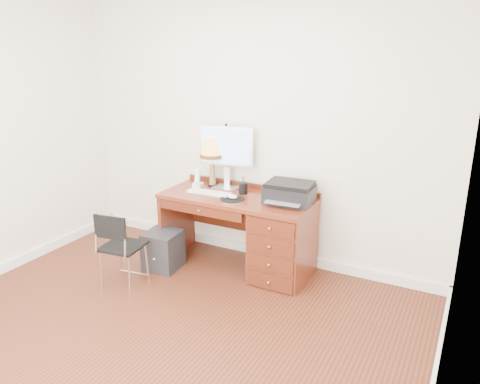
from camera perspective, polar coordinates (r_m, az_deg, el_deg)
The scene contains 12 objects.
ground at distance 3.85m, azimuth -10.58°, elevation -17.04°, with size 4.00×4.00×0.00m, color #3E1A0E.
room_shell at distance 4.25m, azimuth -5.29°, elevation -12.38°, with size 4.00×4.00×4.00m.
desk at distance 4.56m, azimuth 3.29°, elevation -5.09°, with size 1.50×0.67×0.75m.
monitor at distance 4.74m, azimuth -1.61°, elevation 5.20°, with size 0.56×0.22×0.64m.
keyboard at distance 4.66m, azimuth -3.78°, elevation -0.06°, with size 0.45×0.13×0.02m, color white.
mouse_pad at distance 4.48m, azimuth -0.95°, elevation -0.71°, with size 0.23×0.23×0.05m.
printer at distance 4.40m, azimuth 6.08°, elevation -0.04°, with size 0.46×0.37×0.19m.
leg_lamp at distance 4.82m, azimuth -3.43°, elevation 5.09°, with size 0.25×0.25×0.52m.
phone at distance 4.88m, azimuth -5.18°, elevation 1.31°, with size 0.10×0.10×0.19m.
pen_cup at distance 4.64m, azimuth 0.40°, elevation 0.46°, with size 0.09×0.09×0.11m, color black.
chair at distance 4.40m, azimuth -14.64°, elevation -5.99°, with size 0.40×0.40×0.75m.
equipment_box at distance 4.80m, azimuth -9.36°, elevation -6.98°, with size 0.33×0.33×0.39m, color black.
Camera 1 is at (2.04, -2.44, 2.17)m, focal length 35.00 mm.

